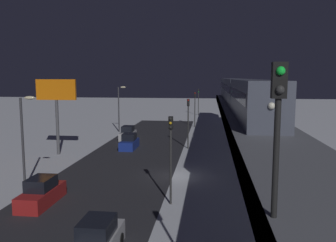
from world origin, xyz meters
TOP-DOWN VIEW (x-y plane):
  - ground_plane at (0.00, 0.00)m, footprint 240.00×240.00m
  - avenue_asphalt at (5.26, 0.00)m, footprint 11.00×81.25m
  - elevated_railway at (-7.24, 0.00)m, footprint 5.00×81.25m
  - subway_train at (-7.33, -18.42)m, footprint 2.94×55.47m
  - rail_signal at (-5.25, 22.17)m, footprint 0.36×0.41m
  - sedan_silver at (2.06, 14.87)m, footprint 1.91×4.46m
  - sedan_red at (8.46, 8.22)m, footprint 1.80×4.60m
  - sedan_silver_2 at (8.46, -18.42)m, footprint 1.80×4.29m
  - sedan_blue at (6.66, -11.70)m, footprint 1.80×4.15m
  - traffic_light_near at (-0.84, 7.15)m, footprint 0.32×0.44m
  - traffic_light_mid at (-0.84, -12.66)m, footprint 0.32×0.44m
  - traffic_light_far at (-0.84, -32.47)m, footprint 0.32×0.44m
  - traffic_light_distant at (-0.84, -52.28)m, footprint 0.32×0.44m
  - commercial_billboard at (14.29, -7.42)m, footprint 4.80×0.36m
  - street_lamp_near at (11.33, 5.00)m, footprint 1.35×0.44m
  - street_lamp_far at (11.33, -25.00)m, footprint 1.35×0.44m

SIDE VIEW (x-z plane):
  - ground_plane at x=0.00m, z-range 0.00..0.00m
  - avenue_asphalt at x=5.26m, z-range 0.00..0.01m
  - sedan_silver at x=2.06m, z-range -0.20..1.77m
  - sedan_red at x=8.46m, z-range -0.19..1.78m
  - sedan_silver_2 at x=8.46m, z-range -0.19..1.78m
  - sedan_blue at x=6.66m, z-range -0.19..1.78m
  - traffic_light_near at x=-0.84m, z-range 1.00..7.40m
  - traffic_light_mid at x=-0.84m, z-range 1.00..7.40m
  - traffic_light_far at x=-0.84m, z-range 1.00..7.40m
  - traffic_light_distant at x=-0.84m, z-range 1.00..7.40m
  - elevated_railway at x=-7.24m, z-range 2.03..7.54m
  - street_lamp_near at x=11.33m, z-range 0.99..8.64m
  - street_lamp_far at x=11.33m, z-range 0.99..8.64m
  - commercial_billboard at x=14.29m, z-range 2.38..11.28m
  - subway_train at x=-7.33m, z-range 5.59..8.99m
  - rail_signal at x=-5.25m, z-range 6.24..10.24m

